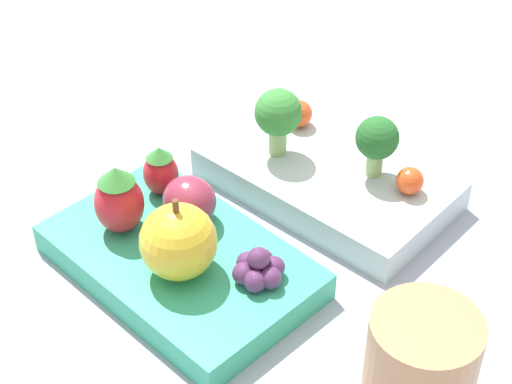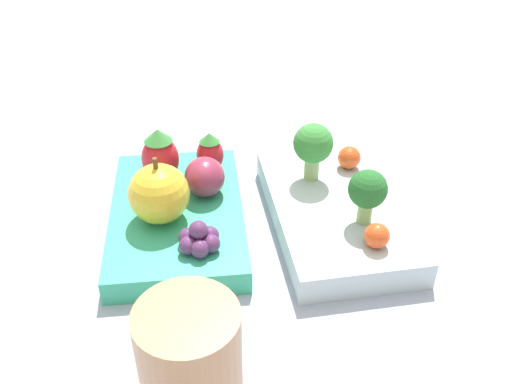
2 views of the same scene
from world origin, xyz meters
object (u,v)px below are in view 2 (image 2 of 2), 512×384
at_px(bento_box_savoury, 334,210).
at_px(broccoli_floret_1, 313,145).
at_px(bento_box_fruit, 177,217).
at_px(drinking_cup, 191,366).
at_px(cherry_tomato_1, 349,158).
at_px(strawberry_1, 160,156).
at_px(apple, 159,193).
at_px(grape_cluster, 199,239).
at_px(broccoli_floret_0, 368,191).
at_px(plum, 205,177).
at_px(cherry_tomato_0, 377,236).
at_px(strawberry_0, 210,152).

distance_m(bento_box_savoury, broccoli_floret_1, 0.06).
xyz_separation_m(bento_box_savoury, bento_box_fruit, (-0.01, -0.14, -0.00)).
height_order(broccoli_floret_1, drinking_cup, drinking_cup).
xyz_separation_m(bento_box_savoury, cherry_tomato_1, (-0.05, 0.03, 0.02)).
height_order(bento_box_savoury, strawberry_1, strawberry_1).
xyz_separation_m(apple, grape_cluster, (0.04, 0.03, -0.02)).
distance_m(bento_box_savoury, broccoli_floret_0, 0.06).
bearing_deg(plum, strawberry_1, -126.47).
xyz_separation_m(apple, plum, (-0.03, 0.04, -0.01)).
height_order(cherry_tomato_0, strawberry_0, strawberry_0).
bearing_deg(drinking_cup, broccoli_floret_1, 150.74).
height_order(cherry_tomato_1, strawberry_1, strawberry_1).
bearing_deg(cherry_tomato_0, cherry_tomato_1, 175.41).
xyz_separation_m(bento_box_fruit, strawberry_0, (-0.06, 0.03, 0.03)).
bearing_deg(plum, bento_box_savoury, 75.75).
height_order(bento_box_fruit, grape_cluster, grape_cluster).
bearing_deg(strawberry_0, cherry_tomato_0, 42.22).
bearing_deg(strawberry_0, grape_cluster, -8.51).
xyz_separation_m(bento_box_fruit, apple, (0.01, -0.01, 0.04)).
relative_size(broccoli_floret_0, strawberry_0, 1.23).
xyz_separation_m(broccoli_floret_1, plum, (0.01, -0.10, -0.02)).
bearing_deg(apple, grape_cluster, 34.01).
xyz_separation_m(bento_box_savoury, broccoli_floret_0, (0.03, 0.02, 0.04)).
relative_size(broccoli_floret_1, cherry_tomato_1, 2.51).
bearing_deg(broccoli_floret_1, strawberry_1, -98.95).
distance_m(plum, drinking_cup, 0.21).
distance_m(broccoli_floret_0, drinking_cup, 0.21).
bearing_deg(apple, broccoli_floret_0, 79.01).
distance_m(cherry_tomato_1, drinking_cup, 0.28).
xyz_separation_m(bento_box_savoury, plum, (-0.03, -0.11, 0.03)).
relative_size(broccoli_floret_0, drinking_cup, 0.56).
bearing_deg(broccoli_floret_0, bento_box_savoury, -155.77).
relative_size(bento_box_fruit, broccoli_floret_1, 3.36).
xyz_separation_m(strawberry_1, plum, (0.03, 0.04, -0.01)).
bearing_deg(broccoli_floret_0, cherry_tomato_1, 173.37).
xyz_separation_m(bento_box_savoury, cherry_tomato_0, (0.07, 0.02, 0.02)).
height_order(plum, grape_cluster, plum).
relative_size(cherry_tomato_0, apple, 0.34).
bearing_deg(plum, grape_cluster, -7.25).
bearing_deg(grape_cluster, cherry_tomato_1, 122.79).
height_order(strawberry_0, drinking_cup, drinking_cup).
distance_m(bento_box_savoury, plum, 0.12).
xyz_separation_m(bento_box_fruit, plum, (-0.02, 0.03, 0.03)).
xyz_separation_m(broccoli_floret_0, plum, (-0.06, -0.13, -0.02)).
bearing_deg(grape_cluster, broccoli_floret_0, 94.88).
bearing_deg(drinking_cup, cherry_tomato_1, 144.94).
relative_size(bento_box_fruit, strawberry_1, 3.51).
height_order(bento_box_fruit, strawberry_1, strawberry_1).
height_order(bento_box_savoury, grape_cluster, grape_cluster).
xyz_separation_m(broccoli_floret_0, grape_cluster, (0.01, -0.14, -0.02)).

